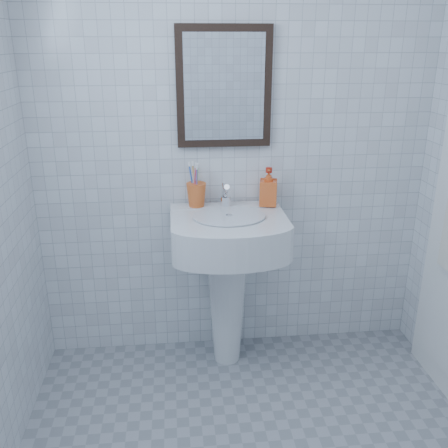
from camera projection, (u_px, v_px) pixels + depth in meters
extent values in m
cube|color=silver|center=(235.00, 144.00, 2.73)|extent=(2.20, 0.02, 2.50)
cone|color=white|center=(227.00, 302.00, 2.85)|extent=(0.24, 0.24, 0.76)
cube|color=white|center=(228.00, 232.00, 2.64)|extent=(0.60, 0.43, 0.18)
cube|color=white|center=(225.00, 208.00, 2.77)|extent=(0.60, 0.11, 0.03)
cylinder|color=silver|center=(229.00, 216.00, 2.58)|extent=(0.38, 0.38, 0.01)
cylinder|color=silver|center=(226.00, 201.00, 2.73)|extent=(0.06, 0.06, 0.06)
cylinder|color=silver|center=(226.00, 190.00, 2.69)|extent=(0.03, 0.11, 0.09)
cylinder|color=silver|center=(225.00, 192.00, 2.74)|extent=(0.04, 0.06, 0.10)
imported|color=#CF4C14|center=(268.00, 187.00, 2.73)|extent=(0.11, 0.11, 0.21)
cube|color=black|center=(224.00, 87.00, 2.60)|extent=(0.50, 0.04, 0.62)
cube|color=white|center=(224.00, 88.00, 2.58)|extent=(0.42, 0.00, 0.54)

